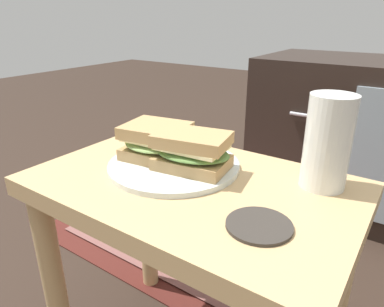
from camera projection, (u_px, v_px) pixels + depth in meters
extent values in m
cube|color=tan|center=(191.00, 189.00, 0.61)|extent=(0.56, 0.36, 0.04)
cylinder|color=tan|center=(54.00, 283.00, 0.72)|extent=(0.04, 0.04, 0.43)
cylinder|color=tan|center=(147.00, 220.00, 0.94)|extent=(0.04, 0.04, 0.43)
cylinder|color=tan|center=(336.00, 298.00, 0.68)|extent=(0.04, 0.04, 0.43)
cylinder|color=silver|center=(301.00, 115.00, 1.20)|extent=(0.08, 0.01, 0.01)
cylinder|color=silver|center=(294.00, 173.00, 1.28)|extent=(0.08, 0.01, 0.01)
cube|color=#4C1E19|center=(201.00, 227.00, 1.27)|extent=(0.97, 0.72, 0.01)
cube|color=brown|center=(201.00, 226.00, 1.27)|extent=(0.79, 0.59, 0.00)
cylinder|color=silver|center=(174.00, 165.00, 0.65)|extent=(0.25, 0.25, 0.01)
cube|color=tan|center=(157.00, 152.00, 0.67)|extent=(0.13, 0.11, 0.02)
ellipsoid|color=#8CB260|center=(156.00, 143.00, 0.67)|extent=(0.14, 0.12, 0.02)
cube|color=beige|center=(156.00, 137.00, 0.66)|extent=(0.11, 0.10, 0.01)
cube|color=tan|center=(156.00, 130.00, 0.66)|extent=(0.13, 0.12, 0.02)
cube|color=tan|center=(192.00, 162.00, 0.63)|extent=(0.14, 0.10, 0.02)
ellipsoid|color=#608C42|center=(192.00, 153.00, 0.62)|extent=(0.15, 0.11, 0.02)
cube|color=beige|center=(192.00, 147.00, 0.61)|extent=(0.12, 0.09, 0.01)
cube|color=tan|center=(192.00, 139.00, 0.61)|extent=(0.14, 0.11, 0.02)
cylinder|color=silver|center=(328.00, 142.00, 0.56)|extent=(0.07, 0.07, 0.16)
cylinder|color=#C67219|center=(327.00, 148.00, 0.56)|extent=(0.07, 0.07, 0.13)
cylinder|color=white|center=(333.00, 107.00, 0.54)|extent=(0.07, 0.07, 0.01)
cylinder|color=#332D28|center=(259.00, 225.00, 0.47)|extent=(0.09, 0.09, 0.01)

